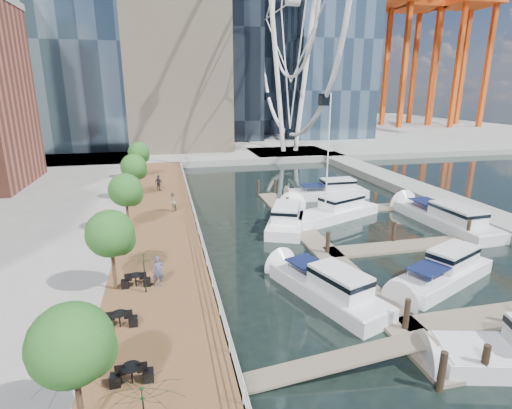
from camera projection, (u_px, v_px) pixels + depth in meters
The scene contains 18 objects.
ground at pixel (333, 318), 21.37m from camera, with size 520.00×520.00×0.00m, color black.
boardwalk at pixel (160, 230), 33.33m from camera, with size 6.00×60.00×1.00m, color brown.
seawall at pixel (197, 227), 33.98m from camera, with size 0.25×60.00×1.00m, color #595954.
land_far at pixel (192, 130), 116.75m from camera, with size 200.00×114.00×1.00m, color gray.
breakwater at pixel (428, 195), 44.28m from camera, with size 4.00×60.00×1.00m, color gray.
pier at pixel (289, 154), 72.95m from camera, with size 14.00×12.00×1.00m, color gray.
railing at pixel (195, 216), 33.68m from camera, with size 0.10×60.00×1.05m, color white, non-canonical shape.
floating_docks at pixel (375, 234), 32.30m from camera, with size 16.00×34.00×2.60m.
ferris_wheel at pixel (293, 1), 65.93m from camera, with size 5.80×45.60×47.80m.
port_cranes at pixel (417, 61), 120.04m from camera, with size 40.00×52.00×38.00m.
street_trees at pixel (125, 190), 30.83m from camera, with size 2.60×42.60×4.60m.
cafe_tables at pixel (125, 345), 16.87m from camera, with size 2.50×13.70×0.74m.
yacht_foreground at pixel (442, 283), 25.18m from camera, with size 2.39×8.92×2.15m, color silver, non-canonical shape.
pedestrian_near at pixel (158, 271), 22.45m from camera, with size 0.66×0.43×1.80m, color #484960.
pedestrian_mid at pixel (172, 202), 36.44m from camera, with size 0.88×0.69×1.81m, color gray.
pedestrian_far at pixel (159, 183), 43.93m from camera, with size 1.03×0.43×1.76m, color #2D3138.
moored_yachts at pixel (348, 227), 35.49m from camera, with size 20.09×32.53×11.50m.
cafe_seating at pixel (126, 343), 15.67m from camera, with size 5.31×13.35×2.39m.
Camera 1 is at (-8.27, -17.45, 11.73)m, focal length 28.00 mm.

